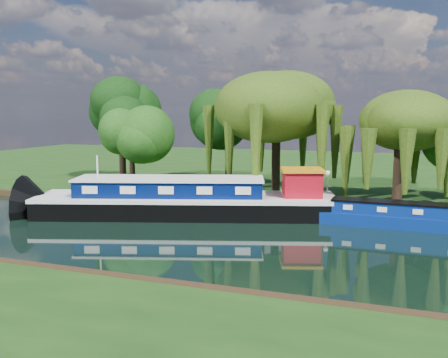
% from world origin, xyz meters
% --- Properties ---
extents(ground, '(120.00, 120.00, 0.00)m').
position_xyz_m(ground, '(0.00, 0.00, 0.00)').
color(ground, black).
extents(far_bank, '(120.00, 52.00, 0.45)m').
position_xyz_m(far_bank, '(0.00, 34.00, 0.23)').
color(far_bank, '#14340E').
rests_on(far_bank, ground).
extents(dutch_barge, '(21.23, 10.80, 4.39)m').
position_xyz_m(dutch_barge, '(-8.39, 5.70, 1.09)').
color(dutch_barge, black).
rests_on(dutch_barge, ground).
extents(narrowboat, '(11.97, 2.17, 1.74)m').
position_xyz_m(narrowboat, '(5.56, 7.10, 0.62)').
color(narrowboat, navy).
rests_on(narrowboat, ground).
extents(red_dinghy, '(3.33, 2.66, 0.62)m').
position_xyz_m(red_dinghy, '(-17.89, 6.04, 0.00)').
color(red_dinghy, maroon).
rests_on(red_dinghy, ground).
extents(willow_left, '(8.01, 8.01, 9.60)m').
position_xyz_m(willow_left, '(-4.35, 14.47, 7.43)').
color(willow_left, black).
rests_on(willow_left, far_bank).
extents(willow_right, '(6.16, 6.16, 7.50)m').
position_xyz_m(willow_right, '(5.30, 12.11, 5.92)').
color(willow_right, black).
rests_on(willow_right, far_bank).
extents(tree_far_left, '(4.37, 4.37, 7.04)m').
position_xyz_m(tree_far_left, '(-16.93, 12.68, 5.28)').
color(tree_far_left, black).
rests_on(tree_far_left, far_bank).
extents(tree_far_back, '(5.40, 5.40, 9.08)m').
position_xyz_m(tree_far_back, '(-20.02, 16.17, 6.78)').
color(tree_far_back, black).
rests_on(tree_far_back, far_bank).
extents(tree_far_mid, '(4.96, 4.96, 8.11)m').
position_xyz_m(tree_far_mid, '(-9.98, 18.51, 6.05)').
color(tree_far_mid, black).
rests_on(tree_far_mid, far_bank).
extents(lamppost, '(0.36, 0.36, 2.56)m').
position_xyz_m(lamppost, '(0.50, 10.50, 2.42)').
color(lamppost, silver).
rests_on(lamppost, far_bank).
extents(mooring_posts, '(19.16, 0.16, 1.00)m').
position_xyz_m(mooring_posts, '(-0.50, 8.40, 0.95)').
color(mooring_posts, silver).
rests_on(mooring_posts, far_bank).
extents(reeds_near, '(33.70, 1.50, 1.10)m').
position_xyz_m(reeds_near, '(6.87, -7.57, 0.55)').
color(reeds_near, '#224713').
rests_on(reeds_near, ground).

